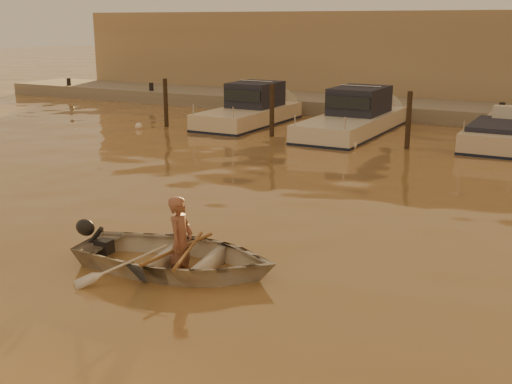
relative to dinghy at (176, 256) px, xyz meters
The scene contains 17 objects.
ground_plane 1.04m from the dinghy, 43.45° to the right, with size 160.00×160.00×0.00m, color brown.
dinghy is the anchor object (origin of this frame).
person 0.29m from the dinghy, ahead, with size 0.61×0.40×1.68m, color #8F5A47.
outboard_motor 1.50m from the dinghy, behind, with size 0.90×0.40×0.70m, color black, non-canonical shape.
oar_port 0.29m from the dinghy, ahead, with size 0.06×0.06×2.10m, color brown.
oar_starboard 0.16m from the dinghy, ahead, with size 0.06×0.06×2.10m, color brown.
moored_boat_1 16.84m from the dinghy, 114.60° to the left, with size 2.29×6.80×1.75m, color beige, non-canonical shape.
moored_boat_2 15.48m from the dinghy, 98.47° to the left, with size 2.37×7.91×1.75m, color silver, non-canonical shape.
moored_boat_3 15.64m from the dinghy, 78.08° to the left, with size 1.99×5.77×0.95m, color beige, non-canonical shape.
piling_0 16.36m from the dinghy, 126.70° to the left, with size 0.18×0.18×2.20m, color #2D2319.
piling_1 13.96m from the dinghy, 109.99° to the left, with size 0.18×0.18×2.20m, color #2D2319.
piling_2 13.13m from the dinghy, 87.67° to the left, with size 0.18×0.18×2.20m, color #2D2319.
fender_a 15.93m from the dinghy, 130.81° to the left, with size 0.30×0.30×0.30m, color white.
fender_b 14.57m from the dinghy, 117.50° to the left, with size 0.30×0.30×0.30m, color #C84D17.
fender_c 12.38m from the dinghy, 95.47° to the left, with size 0.30×0.30×0.30m, color white.
quay 20.82m from the dinghy, 87.98° to the left, with size 52.00×4.00×1.00m, color gray.
waterfront_building 26.40m from the dinghy, 88.41° to the left, with size 46.00×7.00×4.80m, color #9E8466.
Camera 1 is at (5.63, -8.08, 4.34)m, focal length 45.00 mm.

